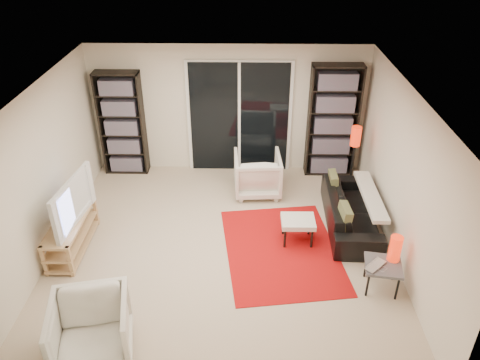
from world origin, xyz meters
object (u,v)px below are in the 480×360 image
object	(u,v)px
bookshelf_right	(333,122)
armchair_front	(92,331)
sofa	(351,211)
tv_stand	(72,233)
bookshelf_left	(122,124)
ottoman	(298,223)
floor_lamp	(355,144)
side_table	(383,267)
armchair_back	(257,174)

from	to	relation	value
bookshelf_right	armchair_front	size ratio (longest dim) A/B	2.45
armchair_front	sofa	bearing A→B (deg)	25.85
tv_stand	armchair_front	xyz separation A→B (m)	(0.88, -1.93, 0.13)
bookshelf_left	sofa	world-z (taller)	bookshelf_left
ottoman	floor_lamp	bearing A→B (deg)	54.05
bookshelf_right	side_table	xyz separation A→B (m)	(0.24, -3.15, -0.70)
sofa	ottoman	bearing A→B (deg)	117.99
bookshelf_left	floor_lamp	size ratio (longest dim) A/B	1.55
armchair_front	floor_lamp	bearing A→B (deg)	33.85
armchair_front	tv_stand	bearing A→B (deg)	102.65
bookshelf_right	armchair_back	bearing A→B (deg)	-151.31
sofa	floor_lamp	size ratio (longest dim) A/B	1.49
armchair_front	side_table	xyz separation A→B (m)	(3.49, 1.16, -0.04)
bookshelf_right	sofa	world-z (taller)	bookshelf_right
bookshelf_right	tv_stand	size ratio (longest dim) A/B	1.61
armchair_back	armchair_front	distance (m)	4.03
ottoman	bookshelf_left	bearing A→B (deg)	144.95
side_table	armchair_front	bearing A→B (deg)	-161.60
bookshelf_left	side_table	world-z (taller)	bookshelf_left
tv_stand	armchair_front	bearing A→B (deg)	-65.49
bookshelf_right	armchair_back	xyz separation A→B (m)	(-1.37, -0.75, -0.68)
bookshelf_right	floor_lamp	world-z (taller)	bookshelf_right
bookshelf_left	armchair_front	bearing A→B (deg)	-82.03
bookshelf_right	ottoman	xyz separation A→B (m)	(-0.78, -2.15, -0.71)
bookshelf_right	armchair_front	world-z (taller)	bookshelf_right
sofa	armchair_back	world-z (taller)	armchair_back
sofa	side_table	xyz separation A→B (m)	(0.14, -1.43, 0.08)
tv_stand	ottoman	xyz separation A→B (m)	(3.35, 0.22, 0.08)
tv_stand	side_table	distance (m)	4.44
bookshelf_left	floor_lamp	bearing A→B (deg)	-9.59
bookshelf_left	tv_stand	xyz separation A→B (m)	(-0.28, -2.38, -0.71)
armchair_back	sofa	bearing A→B (deg)	143.08
tv_stand	sofa	size ratio (longest dim) A/B	0.70
tv_stand	armchair_back	size ratio (longest dim) A/B	1.60
side_table	tv_stand	bearing A→B (deg)	170.00
tv_stand	ottoman	world-z (taller)	tv_stand
sofa	floor_lamp	distance (m)	1.24
armchair_front	floor_lamp	xyz separation A→B (m)	(3.52, 3.61, 0.56)
side_table	sofa	bearing A→B (deg)	95.80
bookshelf_right	bookshelf_left	bearing A→B (deg)	180.00
armchair_front	bookshelf_right	bearing A→B (deg)	41.14
bookshelf_left	bookshelf_right	xyz separation A→B (m)	(3.85, -0.00, 0.07)
armchair_back	bookshelf_left	bearing A→B (deg)	-20.05
floor_lamp	tv_stand	bearing A→B (deg)	-159.12
bookshelf_right	sofa	size ratio (longest dim) A/B	1.12
tv_stand	armchair_back	xyz separation A→B (m)	(2.76, 1.63, 0.11)
sofa	armchair_front	bearing A→B (deg)	129.57
armchair_back	tv_stand	bearing A→B (deg)	27.28
tv_stand	armchair_back	bearing A→B (deg)	30.55
bookshelf_left	armchair_back	bearing A→B (deg)	-16.77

